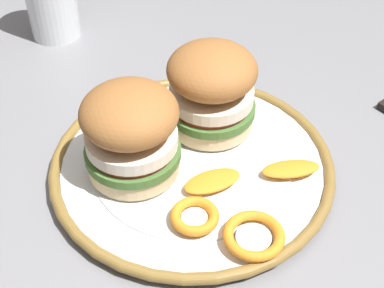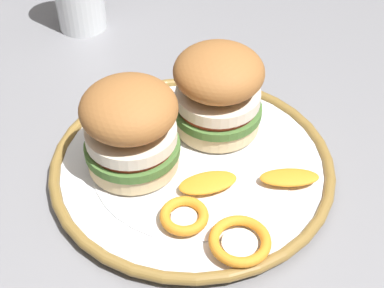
# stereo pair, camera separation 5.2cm
# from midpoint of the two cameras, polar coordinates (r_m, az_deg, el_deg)

# --- Properties ---
(dining_table) EXTENTS (1.24, 0.95, 0.76)m
(dining_table) POSITION_cam_midpoint_polar(r_m,az_deg,el_deg) (0.67, 4.94, -11.02)
(dining_table) COLOR gray
(dining_table) RESTS_ON ground
(dinner_plate) EXTENTS (0.31, 0.31, 0.02)m
(dinner_plate) POSITION_cam_midpoint_polar(r_m,az_deg,el_deg) (0.60, 2.46, -2.24)
(dinner_plate) COLOR white
(dinner_plate) RESTS_ON dining_table
(sandwich_half_left) EXTENTS (0.14, 0.14, 0.10)m
(sandwich_half_left) POSITION_cam_midpoint_polar(r_m,az_deg,el_deg) (0.56, -3.70, 1.70)
(sandwich_half_left) COLOR beige
(sandwich_half_left) RESTS_ON dinner_plate
(sandwich_half_right) EXTENTS (0.14, 0.14, 0.10)m
(sandwich_half_right) POSITION_cam_midpoint_polar(r_m,az_deg,el_deg) (0.61, 4.86, 5.50)
(sandwich_half_right) COLOR beige
(sandwich_half_right) RESTS_ON dinner_plate
(orange_peel_curled) EXTENTS (0.06, 0.06, 0.01)m
(orange_peel_curled) POSITION_cam_midpoint_polar(r_m,az_deg,el_deg) (0.54, 1.98, -7.50)
(orange_peel_curled) COLOR orange
(orange_peel_curled) RESTS_ON dinner_plate
(orange_peel_strip_long) EXTENTS (0.03, 0.06, 0.01)m
(orange_peel_strip_long) POSITION_cam_midpoint_polar(r_m,az_deg,el_deg) (0.58, 12.52, -3.69)
(orange_peel_strip_long) COLOR orange
(orange_peel_strip_long) RESTS_ON dinner_plate
(orange_peel_strip_short) EXTENTS (0.05, 0.07, 0.01)m
(orange_peel_strip_short) POSITION_cam_midpoint_polar(r_m,az_deg,el_deg) (0.57, 4.25, -4.08)
(orange_peel_strip_short) COLOR orange
(orange_peel_strip_short) RESTS_ON dinner_plate
(orange_peel_small_curl) EXTENTS (0.07, 0.07, 0.01)m
(orange_peel_small_curl) POSITION_cam_midpoint_polar(r_m,az_deg,el_deg) (0.52, 7.81, -9.96)
(orange_peel_small_curl) COLOR orange
(orange_peel_small_curl) RESTS_ON dinner_plate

